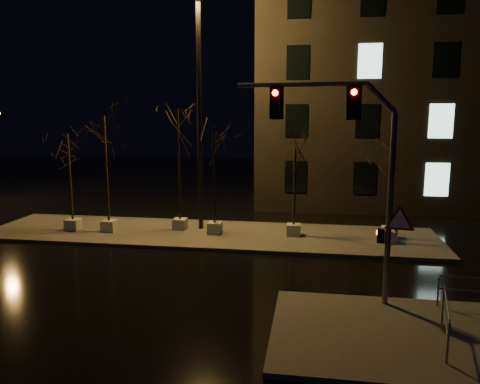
# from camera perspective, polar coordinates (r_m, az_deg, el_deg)

# --- Properties ---
(ground) EXTENTS (90.00, 90.00, 0.00)m
(ground) POSITION_cam_1_polar(r_m,az_deg,el_deg) (17.59, -8.31, -10.34)
(ground) COLOR black
(ground) RESTS_ON ground
(median) EXTENTS (22.00, 5.00, 0.15)m
(median) POSITION_cam_1_polar(r_m,az_deg,el_deg) (23.10, -3.91, -5.16)
(median) COLOR #46443E
(median) RESTS_ON ground
(sidewalk_corner) EXTENTS (7.00, 5.00, 0.15)m
(sidewalk_corner) POSITION_cam_1_polar(r_m,az_deg,el_deg) (13.84, 19.16, -16.23)
(sidewalk_corner) COLOR #46443E
(sidewalk_corner) RESTS_ON ground
(building) EXTENTS (25.00, 12.00, 15.00)m
(building) POSITION_cam_1_polar(r_m,az_deg,el_deg) (34.96, 24.34, 11.36)
(building) COLOR black
(building) RESTS_ON ground
(tree_0) EXTENTS (1.80, 1.80, 4.92)m
(tree_0) POSITION_cam_1_polar(r_m,az_deg,el_deg) (24.43, -20.15, 4.17)
(tree_0) COLOR #ACA9A1
(tree_0) RESTS_ON median
(tree_1) EXTENTS (1.80, 1.80, 5.83)m
(tree_1) POSITION_cam_1_polar(r_m,az_deg,el_deg) (23.55, -16.12, 5.88)
(tree_1) COLOR #ACA9A1
(tree_1) RESTS_ON median
(tree_2) EXTENTS (1.80, 1.80, 6.19)m
(tree_2) POSITION_cam_1_polar(r_m,az_deg,el_deg) (23.19, -7.55, 6.78)
(tree_2) COLOR #ACA9A1
(tree_2) RESTS_ON median
(tree_3) EXTENTS (1.80, 1.80, 5.31)m
(tree_3) POSITION_cam_1_polar(r_m,az_deg,el_deg) (22.27, -3.19, 5.02)
(tree_3) COLOR #ACA9A1
(tree_3) RESTS_ON median
(tree_4) EXTENTS (1.80, 1.80, 4.25)m
(tree_4) POSITION_cam_1_polar(r_m,az_deg,el_deg) (22.09, 6.70, 2.85)
(tree_4) COLOR #ACA9A1
(tree_4) RESTS_ON median
(tree_5) EXTENTS (1.80, 1.80, 4.97)m
(tree_5) POSITION_cam_1_polar(r_m,az_deg,el_deg) (22.51, 18.19, 3.94)
(tree_5) COLOR #ACA9A1
(tree_5) RESTS_ON median
(tree_6) EXTENTS (1.80, 1.80, 4.65)m
(tree_6) POSITION_cam_1_polar(r_m,az_deg,el_deg) (21.76, 17.92, 3.14)
(tree_6) COLOR #ACA9A1
(tree_6) RESTS_ON median
(traffic_signal_mast) EXTENTS (5.49, 0.75, 6.74)m
(traffic_signal_mast) POSITION_cam_1_polar(r_m,az_deg,el_deg) (14.50, 13.75, 3.79)
(traffic_signal_mast) COLOR slate
(traffic_signal_mast) RESTS_ON sidewalk_corner
(streetlight_main) EXTENTS (2.85, 0.87, 11.42)m
(streetlight_main) POSITION_cam_1_polar(r_m,az_deg,el_deg) (23.26, -5.00, 11.51)
(streetlight_main) COLOR black
(streetlight_main) RESTS_ON median
(guard_rail_a) EXTENTS (2.29, 0.11, 0.99)m
(guard_rail_a) POSITION_cam_1_polar(r_m,az_deg,el_deg) (15.98, 27.03, -10.42)
(guard_rail_a) COLOR slate
(guard_rail_a) RESTS_ON sidewalk_corner
(guard_rail_b) EXTENTS (0.52, 2.30, 1.11)m
(guard_rail_b) POSITION_cam_1_polar(r_m,az_deg,el_deg) (13.46, 23.80, -13.61)
(guard_rail_b) COLOR slate
(guard_rail_b) RESTS_ON sidewalk_corner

